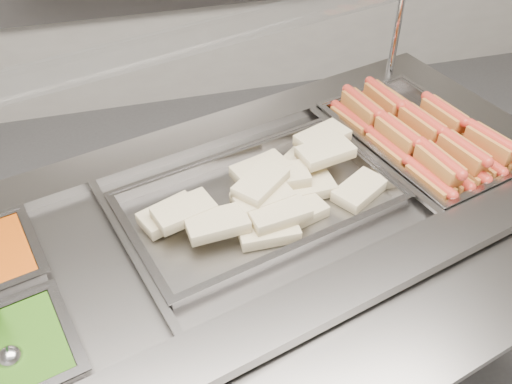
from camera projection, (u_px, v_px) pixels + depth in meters
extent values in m
cube|color=slate|center=(242.00, 314.00, 1.78)|extent=(1.94, 1.21, 0.87)
cube|color=gray|center=(317.00, 301.00, 1.26)|extent=(1.85, 0.63, 0.03)
cube|color=gray|center=(183.00, 140.00, 1.72)|extent=(1.85, 0.63, 0.03)
cube|color=gray|center=(478.00, 114.00, 1.82)|extent=(0.28, 0.59, 0.03)
cube|color=black|center=(240.00, 239.00, 1.56)|extent=(1.72, 0.99, 0.02)
cube|color=gray|center=(369.00, 155.00, 1.65)|extent=(0.17, 0.56, 0.01)
cube|color=gray|center=(130.00, 248.00, 1.37)|extent=(0.17, 0.56, 0.01)
cube|color=gray|center=(362.00, 367.00, 1.18)|extent=(1.80, 0.73, 0.02)
cylinder|color=silver|center=(400.00, 13.00, 1.84)|extent=(0.02, 0.02, 0.44)
cube|color=silver|center=(195.00, 37.00, 1.36)|extent=(1.67, 0.73, 0.09)
cube|color=#AB6B23|center=(429.00, 184.00, 1.57)|extent=(0.09, 0.16, 0.05)
cylinder|color=#B1281F|center=(431.00, 178.00, 1.55)|extent=(0.07, 0.17, 0.03)
cube|color=#AB6B23|center=(387.00, 151.00, 1.68)|extent=(0.09, 0.16, 0.05)
cylinder|color=#B1281F|center=(389.00, 145.00, 1.67)|extent=(0.07, 0.17, 0.03)
cube|color=#AB6B23|center=(351.00, 122.00, 1.80)|extent=(0.09, 0.16, 0.05)
cylinder|color=#B1281F|center=(352.00, 117.00, 1.78)|extent=(0.08, 0.17, 0.03)
cube|color=#AB6B23|center=(446.00, 178.00, 1.59)|extent=(0.09, 0.16, 0.05)
cylinder|color=#B1281F|center=(447.00, 171.00, 1.58)|extent=(0.08, 0.17, 0.03)
cube|color=#AB6B23|center=(403.00, 145.00, 1.71)|extent=(0.09, 0.16, 0.05)
cylinder|color=#B1281F|center=(405.00, 139.00, 1.69)|extent=(0.07, 0.17, 0.03)
cube|color=#AB6B23|center=(367.00, 117.00, 1.82)|extent=(0.09, 0.16, 0.05)
cylinder|color=#B1281F|center=(367.00, 111.00, 1.81)|extent=(0.07, 0.17, 0.03)
cube|color=#AB6B23|center=(462.00, 170.00, 1.62)|extent=(0.09, 0.16, 0.05)
cylinder|color=#B1281F|center=(464.00, 164.00, 1.60)|extent=(0.08, 0.17, 0.03)
cube|color=#AB6B23|center=(419.00, 139.00, 1.73)|extent=(0.09, 0.16, 0.05)
cylinder|color=#B1281F|center=(421.00, 133.00, 1.72)|extent=(0.07, 0.17, 0.03)
cube|color=#AB6B23|center=(382.00, 111.00, 1.84)|extent=(0.09, 0.16, 0.05)
cylinder|color=#B1281F|center=(383.00, 106.00, 1.83)|extent=(0.08, 0.17, 0.03)
cube|color=#AB6B23|center=(478.00, 164.00, 1.64)|extent=(0.09, 0.16, 0.05)
cylinder|color=#B1281F|center=(480.00, 157.00, 1.63)|extent=(0.08, 0.17, 0.03)
cube|color=#AB6B23|center=(435.00, 133.00, 1.76)|extent=(0.09, 0.16, 0.05)
cylinder|color=#B1281F|center=(436.00, 127.00, 1.74)|extent=(0.07, 0.17, 0.03)
cube|color=#AB6B23|center=(397.00, 106.00, 1.87)|extent=(0.09, 0.16, 0.05)
cylinder|color=#B1281F|center=(398.00, 100.00, 1.85)|extent=(0.07, 0.17, 0.03)
cube|color=#AB6B23|center=(493.00, 156.00, 1.66)|extent=(0.09, 0.16, 0.05)
cylinder|color=#B1281F|center=(495.00, 150.00, 1.65)|extent=(0.08, 0.17, 0.03)
cube|color=#AB6B23|center=(449.00, 127.00, 1.78)|extent=(0.09, 0.16, 0.05)
cylinder|color=#B1281F|center=(451.00, 121.00, 1.76)|extent=(0.08, 0.17, 0.03)
cube|color=#AB6B23|center=(439.00, 164.00, 1.55)|extent=(0.08, 0.16, 0.05)
cylinder|color=#B1281F|center=(441.00, 158.00, 1.54)|extent=(0.07, 0.17, 0.03)
cube|color=#AB6B23|center=(398.00, 134.00, 1.66)|extent=(0.09, 0.16, 0.05)
cylinder|color=#B1281F|center=(399.00, 128.00, 1.64)|extent=(0.07, 0.17, 0.03)
cube|color=#AB6B23|center=(362.00, 107.00, 1.77)|extent=(0.09, 0.16, 0.05)
cylinder|color=#B1281F|center=(363.00, 101.00, 1.75)|extent=(0.07, 0.17, 0.03)
cube|color=#AB6B23|center=(463.00, 153.00, 1.59)|extent=(0.09, 0.16, 0.05)
cylinder|color=#B1281F|center=(465.00, 146.00, 1.58)|extent=(0.08, 0.17, 0.03)
cube|color=#AB6B23|center=(421.00, 124.00, 1.70)|extent=(0.09, 0.16, 0.05)
cylinder|color=#B1281F|center=(423.00, 118.00, 1.69)|extent=(0.07, 0.17, 0.03)
cube|color=#AB6B23|center=(384.00, 99.00, 1.80)|extent=(0.08, 0.16, 0.05)
cylinder|color=#B1281F|center=(385.00, 93.00, 1.79)|extent=(0.07, 0.17, 0.03)
cube|color=#AB6B23|center=(491.00, 144.00, 1.63)|extent=(0.10, 0.16, 0.05)
cylinder|color=#B1281F|center=(493.00, 137.00, 1.61)|extent=(0.08, 0.17, 0.03)
cube|color=#AB6B23|center=(444.00, 115.00, 1.74)|extent=(0.09, 0.16, 0.05)
cylinder|color=#B1281F|center=(445.00, 109.00, 1.72)|extent=(0.07, 0.17, 0.03)
cube|color=tan|center=(306.00, 187.00, 1.54)|extent=(0.15, 0.09, 0.03)
cube|color=tan|center=(307.00, 155.00, 1.66)|extent=(0.17, 0.16, 0.03)
cube|color=tan|center=(268.00, 231.00, 1.42)|extent=(0.15, 0.09, 0.03)
cube|color=tan|center=(261.00, 170.00, 1.61)|extent=(0.17, 0.14, 0.03)
cube|color=tan|center=(297.00, 213.00, 1.47)|extent=(0.17, 0.13, 0.03)
cube|color=tan|center=(292.00, 170.00, 1.61)|extent=(0.15, 0.09, 0.03)
cube|color=tan|center=(170.00, 215.00, 1.46)|extent=(0.17, 0.14, 0.03)
cube|color=tan|center=(360.00, 190.00, 1.54)|extent=(0.17, 0.15, 0.03)
cube|color=tan|center=(279.00, 213.00, 1.42)|extent=(0.16, 0.11, 0.03)
cube|color=tan|center=(184.00, 211.00, 1.42)|extent=(0.17, 0.13, 0.03)
cube|color=tan|center=(260.00, 170.00, 1.55)|extent=(0.17, 0.13, 0.03)
cube|color=tan|center=(263.00, 198.00, 1.46)|extent=(0.17, 0.12, 0.03)
cube|color=tan|center=(280.00, 177.00, 1.53)|extent=(0.15, 0.09, 0.03)
cube|color=tan|center=(217.00, 224.00, 1.39)|extent=(0.16, 0.10, 0.03)
cube|color=tan|center=(323.00, 138.00, 1.62)|extent=(0.17, 0.14, 0.03)
cube|color=tan|center=(326.00, 152.00, 1.57)|extent=(0.17, 0.12, 0.03)
cube|color=tan|center=(261.00, 183.00, 1.47)|extent=(0.17, 0.16, 0.03)
sphere|color=#B8B8BD|center=(11.00, 359.00, 1.14)|extent=(0.06, 0.06, 0.06)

